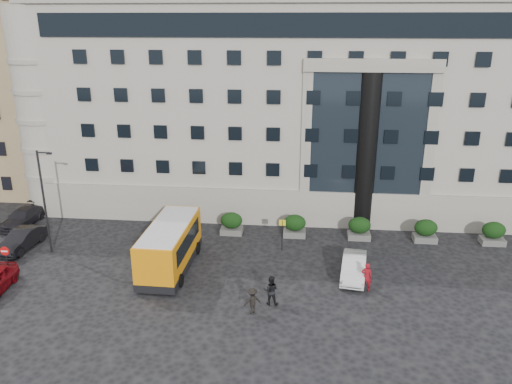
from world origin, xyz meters
TOP-DOWN VIEW (x-y plane):
  - ground at (0.00, 0.00)m, footprint 120.00×120.00m
  - civic_building at (6.00, 22.00)m, footprint 44.00×24.00m
  - entrance_column at (12.00, 10.30)m, footprint 1.80×1.80m
  - apartment_near at (-24.00, 20.00)m, footprint 14.00×14.00m
  - apartment_far at (-27.00, 38.00)m, footprint 13.00×13.00m
  - hedge_a at (-4.00, 7.80)m, footprint 1.80×1.26m
  - hedge_b at (1.20, 7.80)m, footprint 1.80×1.26m
  - hedge_c at (6.40, 7.80)m, footprint 1.80×1.26m
  - hedge_d at (11.60, 7.80)m, footprint 1.80×1.26m
  - hedge_e at (16.80, 7.80)m, footprint 1.80×1.26m
  - hedge_f at (22.00, 7.80)m, footprint 1.80×1.26m
  - street_lamp at (-11.94, 3.00)m, footprint 1.16×0.18m
  - bus_stop_sign at (5.50, 5.00)m, footprint 0.50×0.08m
  - no_entry_sign at (-13.00, -1.04)m, footprint 0.64×0.16m
  - minibus at (-2.25, 1.40)m, footprint 3.08×7.93m
  - red_truck at (-11.97, 14.49)m, footprint 3.04×5.82m
  - parked_car_b at (-14.48, 3.38)m, footprint 1.99×4.73m
  - parked_car_c at (-17.00, 7.89)m, footprint 2.27×4.96m
  - parked_car_d at (-15.15, 15.07)m, footprint 2.56×5.05m
  - white_taxi at (10.61, 1.34)m, footprint 2.17×4.70m
  - pedestrian_a at (11.26, -0.41)m, footprint 0.80×0.62m
  - pedestrian_b at (5.17, -2.70)m, footprint 0.95×0.75m
  - pedestrian_c at (4.13, -3.81)m, footprint 1.25×1.06m

SIDE VIEW (x-z plane):
  - ground at x=0.00m, z-range 0.00..0.00m
  - parked_car_d at x=-15.15m, z-range 0.00..1.37m
  - parked_car_c at x=-17.00m, z-range 0.00..1.41m
  - white_taxi at x=10.61m, z-range 0.00..1.49m
  - parked_car_b at x=-14.48m, z-range 0.00..1.52m
  - pedestrian_c at x=4.13m, z-range 0.00..1.68m
  - hedge_a at x=-4.00m, z-range 0.01..1.85m
  - hedge_b at x=1.20m, z-range 0.01..1.85m
  - hedge_c at x=6.40m, z-range 0.01..1.85m
  - hedge_d at x=11.60m, z-range 0.01..1.85m
  - hedge_e at x=16.80m, z-range 0.01..1.85m
  - hedge_f at x=22.00m, z-range 0.01..1.85m
  - pedestrian_b at x=5.17m, z-range 0.00..1.93m
  - pedestrian_a at x=11.26m, z-range 0.00..1.94m
  - red_truck at x=-11.97m, z-range 0.04..3.06m
  - no_entry_sign at x=-13.00m, z-range 0.49..2.81m
  - bus_stop_sign at x=5.50m, z-range 0.47..2.99m
  - minibus at x=-2.25m, z-range 0.16..3.45m
  - street_lamp at x=-11.94m, z-range 0.37..8.37m
  - entrance_column at x=12.00m, z-range 0.00..13.00m
  - civic_building at x=6.00m, z-range 0.00..18.00m
  - apartment_near at x=-24.00m, z-range 0.00..20.00m
  - apartment_far at x=-27.00m, z-range 0.00..22.00m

